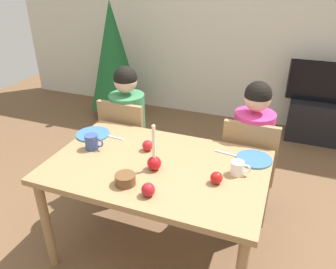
{
  "coord_description": "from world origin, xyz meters",
  "views": [
    {
      "loc": [
        0.71,
        -1.66,
        1.91
      ],
      "look_at": [
        0.0,
        0.2,
        0.87
      ],
      "focal_mm": 35.33,
      "sensor_mm": 36.0,
      "label": 1
    }
  ],
  "objects_px": {
    "tv": "(325,82)",
    "mug_right": "(238,168)",
    "mug_left": "(92,142)",
    "apple_by_left_plate": "(148,190)",
    "candle_centerpiece": "(154,160)",
    "apple_near_candle": "(216,178)",
    "apple_by_right_mug": "(148,145)",
    "tv_stand": "(316,120)",
    "plate_left": "(93,134)",
    "dining_table": "(157,175)",
    "bowl_walnuts": "(125,179)",
    "chair_left": "(127,140)",
    "plate_right": "(254,159)",
    "chair_right": "(249,164)",
    "person_left_child": "(129,133)",
    "person_right_child": "(250,155)",
    "christmas_tree": "(113,56)"
  },
  "relations": [
    {
      "from": "apple_by_left_plate",
      "to": "apple_near_candle",
      "type": "bearing_deg",
      "value": 37.49
    },
    {
      "from": "chair_left",
      "to": "apple_near_candle",
      "type": "xyz_separation_m",
      "value": [
        0.95,
        -0.67,
        0.28
      ]
    },
    {
      "from": "person_right_child",
      "to": "chair_right",
      "type": "bearing_deg",
      "value": -90.0
    },
    {
      "from": "plate_left",
      "to": "apple_by_left_plate",
      "type": "height_order",
      "value": "apple_by_left_plate"
    },
    {
      "from": "person_right_child",
      "to": "mug_left",
      "type": "height_order",
      "value": "person_right_child"
    },
    {
      "from": "tv_stand",
      "to": "apple_by_left_plate",
      "type": "bearing_deg",
      "value": -111.0
    },
    {
      "from": "chair_right",
      "to": "mug_left",
      "type": "height_order",
      "value": "chair_right"
    },
    {
      "from": "person_left_child",
      "to": "apple_by_right_mug",
      "type": "relative_size",
      "value": 15.71
    },
    {
      "from": "chair_left",
      "to": "tv",
      "type": "xyz_separation_m",
      "value": [
        1.62,
        1.69,
        0.2
      ]
    },
    {
      "from": "mug_left",
      "to": "apple_by_right_mug",
      "type": "relative_size",
      "value": 1.86
    },
    {
      "from": "chair_left",
      "to": "bowl_walnuts",
      "type": "distance_m",
      "value": 1.02
    },
    {
      "from": "person_left_child",
      "to": "tv_stand",
      "type": "height_order",
      "value": "person_left_child"
    },
    {
      "from": "person_right_child",
      "to": "plate_left",
      "type": "xyz_separation_m",
      "value": [
        -1.13,
        -0.43,
        0.19
      ]
    },
    {
      "from": "tv_stand",
      "to": "bowl_walnuts",
      "type": "relative_size",
      "value": 5.24
    },
    {
      "from": "mug_left",
      "to": "apple_by_left_plate",
      "type": "height_order",
      "value": "mug_left"
    },
    {
      "from": "apple_near_candle",
      "to": "apple_by_left_plate",
      "type": "bearing_deg",
      "value": -142.51
    },
    {
      "from": "apple_near_candle",
      "to": "chair_right",
      "type": "bearing_deg",
      "value": 80.4
    },
    {
      "from": "candle_centerpiece",
      "to": "plate_right",
      "type": "height_order",
      "value": "candle_centerpiece"
    },
    {
      "from": "tv",
      "to": "mug_right",
      "type": "distance_m",
      "value": 2.3
    },
    {
      "from": "chair_right",
      "to": "plate_right",
      "type": "distance_m",
      "value": 0.41
    },
    {
      "from": "dining_table",
      "to": "chair_right",
      "type": "distance_m",
      "value": 0.81
    },
    {
      "from": "mug_right",
      "to": "apple_by_right_mug",
      "type": "height_order",
      "value": "mug_right"
    },
    {
      "from": "dining_table",
      "to": "bowl_walnuts",
      "type": "bearing_deg",
      "value": -109.18
    },
    {
      "from": "dining_table",
      "to": "tv_stand",
      "type": "bearing_deg",
      "value": 64.81
    },
    {
      "from": "candle_centerpiece",
      "to": "bowl_walnuts",
      "type": "bearing_deg",
      "value": -115.64
    },
    {
      "from": "chair_right",
      "to": "mug_right",
      "type": "height_order",
      "value": "chair_right"
    },
    {
      "from": "apple_near_candle",
      "to": "apple_by_left_plate",
      "type": "distance_m",
      "value": 0.41
    },
    {
      "from": "apple_near_candle",
      "to": "apple_by_right_mug",
      "type": "xyz_separation_m",
      "value": [
        -0.54,
        0.21,
        0.0
      ]
    },
    {
      "from": "person_left_child",
      "to": "bowl_walnuts",
      "type": "xyz_separation_m",
      "value": [
        0.45,
        -0.9,
        0.21
      ]
    },
    {
      "from": "chair_left",
      "to": "tv",
      "type": "height_order",
      "value": "tv"
    },
    {
      "from": "person_left_child",
      "to": "bowl_walnuts",
      "type": "distance_m",
      "value": 1.03
    },
    {
      "from": "plate_left",
      "to": "mug_right",
      "type": "bearing_deg",
      "value": -6.6
    },
    {
      "from": "apple_by_left_plate",
      "to": "person_right_child",
      "type": "bearing_deg",
      "value": 65.21
    },
    {
      "from": "apple_by_left_plate",
      "to": "person_left_child",
      "type": "bearing_deg",
      "value": 123.09
    },
    {
      "from": "mug_right",
      "to": "apple_by_right_mug",
      "type": "relative_size",
      "value": 1.67
    },
    {
      "from": "mug_left",
      "to": "apple_by_left_plate",
      "type": "relative_size",
      "value": 1.77
    },
    {
      "from": "mug_left",
      "to": "person_left_child",
      "type": "bearing_deg",
      "value": 94.0
    },
    {
      "from": "mug_right",
      "to": "candle_centerpiece",
      "type": "bearing_deg",
      "value": -164.82
    },
    {
      "from": "plate_left",
      "to": "person_right_child",
      "type": "bearing_deg",
      "value": 20.98
    },
    {
      "from": "tv",
      "to": "dining_table",
      "type": "bearing_deg",
      "value": -115.18
    },
    {
      "from": "chair_right",
      "to": "tv",
      "type": "distance_m",
      "value": 1.8
    },
    {
      "from": "tv",
      "to": "apple_by_right_mug",
      "type": "height_order",
      "value": "tv"
    },
    {
      "from": "christmas_tree",
      "to": "apple_by_left_plate",
      "type": "bearing_deg",
      "value": -56.81
    },
    {
      "from": "person_right_child",
      "to": "apple_by_right_mug",
      "type": "relative_size",
      "value": 15.71
    },
    {
      "from": "dining_table",
      "to": "chair_left",
      "type": "relative_size",
      "value": 1.56
    },
    {
      "from": "dining_table",
      "to": "plate_left",
      "type": "height_order",
      "value": "plate_left"
    },
    {
      "from": "tv_stand",
      "to": "mug_left",
      "type": "bearing_deg",
      "value": -124.81
    },
    {
      "from": "plate_left",
      "to": "apple_near_candle",
      "type": "relative_size",
      "value": 3.4
    },
    {
      "from": "mug_right",
      "to": "dining_table",
      "type": "bearing_deg",
      "value": -171.29
    },
    {
      "from": "candle_centerpiece",
      "to": "apple_near_candle",
      "type": "xyz_separation_m",
      "value": [
        0.4,
        -0.0,
        -0.03
      ]
    }
  ]
}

